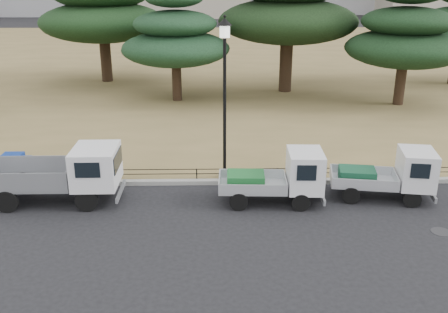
{
  "coord_description": "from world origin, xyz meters",
  "views": [
    {
      "loc": [
        -0.32,
        -14.41,
        7.32
      ],
      "look_at": [
        0.0,
        2.0,
        1.3
      ],
      "focal_mm": 40.0,
      "sensor_mm": 36.0,
      "label": 1
    }
  ],
  "objects_px": {
    "truck_kei_front": "(279,177)",
    "truck_large": "(62,172)",
    "street_lamp": "(225,73)",
    "truck_kei_rear": "(390,174)",
    "tarp_pile": "(8,169)"
  },
  "relations": [
    {
      "from": "truck_large",
      "to": "tarp_pile",
      "type": "height_order",
      "value": "truck_large"
    },
    {
      "from": "truck_kei_front",
      "to": "street_lamp",
      "type": "height_order",
      "value": "street_lamp"
    },
    {
      "from": "truck_kei_front",
      "to": "street_lamp",
      "type": "bearing_deg",
      "value": 135.71
    },
    {
      "from": "tarp_pile",
      "to": "truck_kei_front",
      "type": "bearing_deg",
      "value": -10.81
    },
    {
      "from": "street_lamp",
      "to": "truck_kei_rear",
      "type": "bearing_deg",
      "value": -16.22
    },
    {
      "from": "truck_large",
      "to": "truck_kei_rear",
      "type": "bearing_deg",
      "value": -0.38
    },
    {
      "from": "truck_kei_rear",
      "to": "tarp_pile",
      "type": "xyz_separation_m",
      "value": [
        -13.64,
        1.62,
        -0.32
      ]
    },
    {
      "from": "truck_kei_rear",
      "to": "street_lamp",
      "type": "height_order",
      "value": "street_lamp"
    },
    {
      "from": "truck_large",
      "to": "truck_kei_rear",
      "type": "relative_size",
      "value": 1.24
    },
    {
      "from": "street_lamp",
      "to": "tarp_pile",
      "type": "height_order",
      "value": "street_lamp"
    },
    {
      "from": "street_lamp",
      "to": "truck_large",
      "type": "bearing_deg",
      "value": -163.02
    },
    {
      "from": "truck_kei_front",
      "to": "truck_kei_rear",
      "type": "relative_size",
      "value": 0.98
    },
    {
      "from": "truck_kei_front",
      "to": "truck_large",
      "type": "bearing_deg",
      "value": -179.4
    },
    {
      "from": "truck_kei_rear",
      "to": "tarp_pile",
      "type": "bearing_deg",
      "value": -177.64
    },
    {
      "from": "truck_kei_rear",
      "to": "street_lamp",
      "type": "distance_m",
      "value": 6.67
    }
  ]
}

